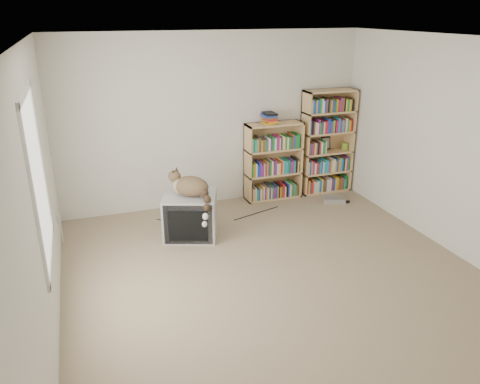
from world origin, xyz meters
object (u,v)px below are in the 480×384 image
object	(u,v)px
bookcase_tall	(326,144)
bookcase_short	(273,164)
dvd_player	(334,199)
crt_tv	(191,215)
cat	(193,190)

from	to	relation	value
bookcase_tall	bookcase_short	bearing A→B (deg)	179.84
dvd_player	bookcase_short	bearing A→B (deg)	173.50
crt_tv	bookcase_tall	distance (m)	2.63
bookcase_tall	dvd_player	size ratio (longest dim) A/B	5.00
cat	bookcase_tall	distance (m)	2.60
crt_tv	cat	size ratio (longest dim) A/B	1.08
crt_tv	bookcase_tall	world-z (taller)	bookcase_tall
crt_tv	cat	distance (m)	0.39
crt_tv	cat	bearing A→B (deg)	-57.61
bookcase_tall	dvd_player	xyz separation A→B (m)	(-0.09, -0.49, -0.74)
bookcase_short	bookcase_tall	bearing A→B (deg)	-0.16
crt_tv	bookcase_tall	size ratio (longest dim) A/B	0.50
bookcase_tall	dvd_player	bearing A→B (deg)	-99.80
bookcase_tall	crt_tv	bearing A→B (deg)	-160.09
crt_tv	dvd_player	xyz separation A→B (m)	(2.34, 0.39, -0.25)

